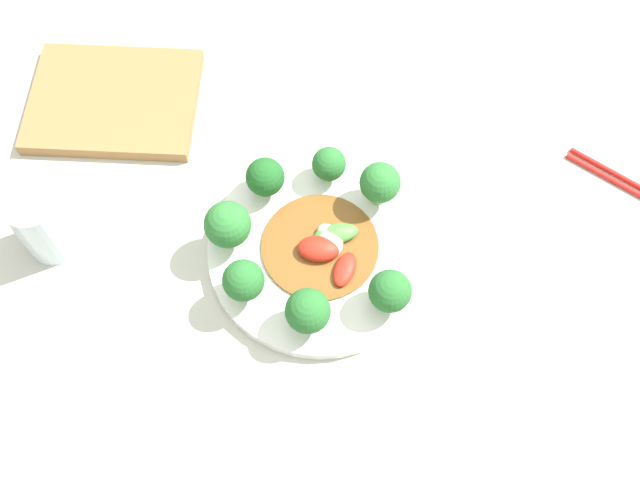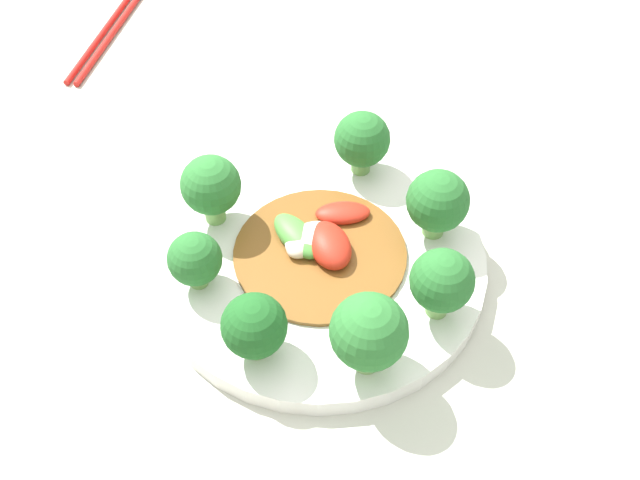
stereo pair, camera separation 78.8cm
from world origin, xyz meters
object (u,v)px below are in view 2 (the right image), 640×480
broccoli_south (195,260)px  broccoli_north (438,202)px  broccoli_southeast (254,326)px  broccoli_east (369,333)px  plate (320,262)px  broccoli_southwest (211,186)px  broccoli_northwest (362,140)px  stirfry_center (318,244)px  chopsticks (112,27)px  broccoli_northeast (442,282)px

broccoli_south → broccoli_north: broccoli_north is taller
broccoli_southeast → broccoli_east: 0.09m
plate → broccoli_southwest: 0.12m
plate → broccoli_northwest: (-0.09, 0.08, 0.05)m
broccoli_southwest → broccoli_east: broccoli_east is taller
broccoli_southwest → stirfry_center: broccoli_southwest is taller
broccoli_north → chopsticks: (-0.45, -0.20, -0.05)m
broccoli_north → broccoli_east: 0.15m
broccoli_northwest → plate: bearing=-41.7°
broccoli_north → stirfry_center: size_ratio=0.45×
plate → broccoli_southwest: (-0.08, -0.07, 0.05)m
broccoli_east → stirfry_center: size_ratio=0.49×
broccoli_northwest → broccoli_south: bearing=-67.4°
broccoli_southeast → chopsticks: size_ratio=0.30×
broccoli_east → chopsticks: bearing=-170.8°
broccoli_east → broccoli_southeast: bearing=-119.2°
broccoli_northwest → broccoli_east: broccoli_east is taller
broccoli_northeast → broccoli_southeast: bearing=-96.8°
stirfry_center → broccoli_east: bearing=-3.7°
broccoli_southeast → broccoli_north: broccoli_north is taller
plate → broccoli_north: size_ratio=4.30×
broccoli_southwest → stirfry_center: (0.07, 0.07, -0.03)m
broccoli_northeast → broccoli_east: bearing=-71.7°
broccoli_south → chopsticks: (-0.43, 0.01, -0.05)m
broccoli_northwest → broccoli_southeast: broccoli_northwest is taller
broccoli_southeast → chopsticks: (-0.51, -0.01, -0.05)m
broccoli_southeast → broccoli_east: size_ratio=0.82×
plate → stirfry_center: (-0.01, 0.00, 0.02)m
broccoli_east → plate: bearing=176.5°
stirfry_center → chopsticks: 0.45m
stirfry_center → broccoli_southeast: bearing=-46.3°
broccoli_southwest → chopsticks: size_ratio=0.35×
broccoli_northwest → broccoli_southwest: 0.15m
broccoli_southeast → broccoli_south: bearing=-163.9°
broccoli_northwest → chopsticks: broccoli_northwest is taller
broccoli_south → broccoli_east: 0.16m
broccoli_southwest → stirfry_center: 0.11m
stirfry_center → plate: bearing=-7.5°
plate → broccoli_northwest: size_ratio=4.46×
broccoli_east → stirfry_center: 0.13m
broccoli_southwest → broccoli_south: broccoli_southwest is taller
broccoli_northwest → broccoli_southwest: bearing=-86.2°
broccoli_northeast → broccoli_south: bearing=-120.1°
broccoli_southwest → broccoli_east: (0.19, 0.07, 0.00)m
broccoli_south → stirfry_center: broccoli_south is taller
broccoli_northwest → broccoli_north: bearing=15.9°
broccoli_south → broccoli_east: (0.12, 0.10, 0.01)m
broccoli_northeast → broccoli_east: broccoli_east is taller
broccoli_south → broccoli_southeast: bearing=16.1°
broccoli_northeast → broccoli_southwest: bearing=-140.1°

